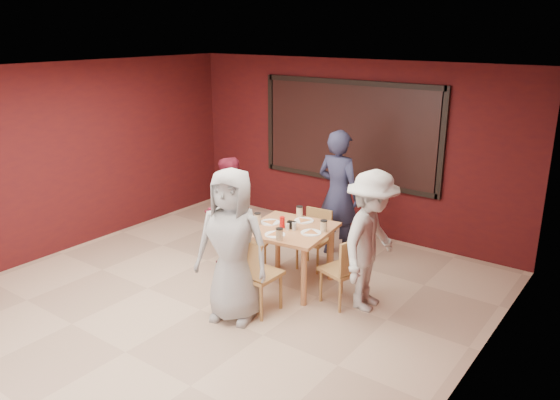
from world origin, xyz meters
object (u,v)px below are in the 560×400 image
Objects in this scene: chair_left at (245,242)px; diner_back at (338,194)px; diner_right at (371,241)px; chair_front at (254,271)px; chair_back at (315,235)px; dining_table at (290,235)px; chair_right at (346,267)px; diner_front at (232,246)px; diner_left at (228,211)px.

diner_back is at bearing 61.92° from chair_left.
chair_front is at bearing 128.82° from diner_right.
dining_table is at bearing -84.92° from chair_back.
chair_back is 0.44× the size of diner_back.
diner_right is (0.24, 0.14, 0.35)m from chair_right.
diner_back reaches higher than diner_front.
diner_back is 1.62m from diner_left.
diner_back is (-0.02, 1.24, 0.25)m from dining_table.
chair_front is at bearing 97.69° from diner_back.
chair_back reaches higher than chair_left.
chair_left is at bearing -175.60° from dining_table.
chair_front is (0.09, -0.85, -0.16)m from dining_table.
chair_front is at bearing 61.51° from diner_left.
diner_left is (-0.45, 0.16, 0.32)m from chair_left.
chair_back is at bearing 140.76° from chair_right.
chair_front is 1.14m from chair_left.
chair_left is (-0.65, -0.76, -0.01)m from chair_back.
diner_back is at bearing 71.93° from diner_front.
chair_back is at bearing 89.94° from diner_back.
diner_back is (-0.89, 1.29, 0.44)m from chair_right.
chair_back is (-0.06, 0.71, -0.23)m from dining_table.
chair_right is at bearing 94.47° from diner_left.
diner_right is (1.82, 0.14, 0.40)m from chair_left.
chair_left is at bearing -179.90° from chair_right.
dining_table is 1.12m from diner_right.
dining_table is at bearing 4.40° from chair_left.
chair_right is 1.42m from diner_front.
dining_table reaches higher than chair_left.
chair_back is 0.48× the size of diner_right.
chair_back is 1.29m from diner_left.
diner_back is (0.04, 0.53, 0.48)m from chair_back.
chair_left is 0.90× the size of chair_right.
diner_left reaches higher than chair_right.
chair_front reaches higher than chair_back.
diner_right is at bearing 138.96° from diner_back.
chair_right reaches higher than chair_left.
diner_front is (0.02, -1.78, 0.44)m from chair_back.
chair_back is at bearing 58.03° from diner_right.
diner_front is at bearing -122.33° from chair_front.
chair_left is at bearing 135.19° from chair_front.
chair_right is (0.77, 0.80, -0.04)m from chair_front.
chair_left is 1.58m from chair_right.
dining_table is at bearing 95.47° from diner_back.
chair_front reaches higher than chair_left.
chair_right is 0.49× the size of diner_front.
dining_table is at bearing 90.43° from diner_right.
diner_back is at bearing 93.14° from chair_front.
chair_back is at bearing 95.08° from dining_table.
diner_right is at bearing 29.95° from chair_right.
chair_front is at bearing -133.90° from chair_right.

